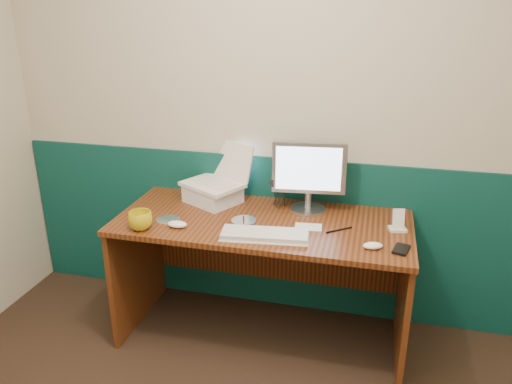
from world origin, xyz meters
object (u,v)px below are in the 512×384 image
(desk, at_px, (262,280))
(monitor, at_px, (309,177))
(laptop, at_px, (212,164))
(mug, at_px, (140,221))
(camcorder, at_px, (279,190))
(keyboard, at_px, (265,235))

(desk, xyz_separation_m, monitor, (0.22, 0.19, 0.58))
(laptop, xyz_separation_m, mug, (-0.24, -0.45, -0.19))
(desk, xyz_separation_m, laptop, (-0.35, 0.19, 0.61))
(laptop, distance_m, monitor, 0.57)
(laptop, xyz_separation_m, camcorder, (0.40, 0.02, -0.14))
(mug, bearing_deg, camcorder, 36.76)
(monitor, relative_size, keyboard, 0.93)
(desk, distance_m, mug, 0.78)
(desk, relative_size, mug, 12.76)
(keyboard, bearing_deg, mug, 178.52)
(desk, bearing_deg, laptop, 151.73)
(keyboard, height_order, mug, mug)
(laptop, bearing_deg, keyboard, -15.56)
(mug, distance_m, camcorder, 0.80)
(keyboard, distance_m, camcorder, 0.43)
(desk, bearing_deg, mug, -155.77)
(keyboard, relative_size, camcorder, 2.16)
(desk, height_order, keyboard, keyboard)
(laptop, height_order, keyboard, laptop)
(keyboard, xyz_separation_m, camcorder, (-0.01, 0.42, 0.09))
(laptop, xyz_separation_m, monitor, (0.57, 0.01, -0.03))
(mug, height_order, camcorder, camcorder)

